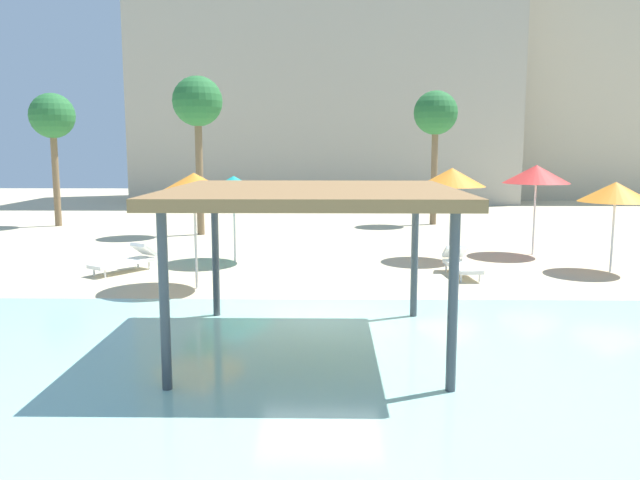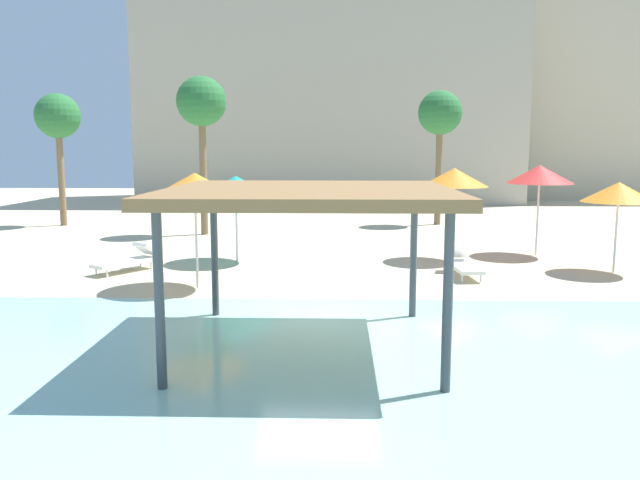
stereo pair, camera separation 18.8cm
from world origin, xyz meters
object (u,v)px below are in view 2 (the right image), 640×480
at_px(shade_pavilion, 309,197).
at_px(beach_umbrella_orange_4, 195,186).
at_px(lounge_chair_1, 129,259).
at_px(palm_tree_1, 58,119).
at_px(beach_umbrella_orange_2, 619,192).
at_px(beach_umbrella_orange_5, 454,177).
at_px(palm_tree_0, 440,116).
at_px(beach_umbrella_red_6, 540,174).
at_px(palm_tree_2, 201,105).
at_px(lounge_chair_3, 462,263).
at_px(beach_umbrella_teal_1, 236,186).

height_order(shade_pavilion, beach_umbrella_orange_4, beach_umbrella_orange_4).
relative_size(shade_pavilion, lounge_chair_1, 2.45).
bearing_deg(beach_umbrella_orange_4, palm_tree_1, 125.04).
distance_m(shade_pavilion, beach_umbrella_orange_2, 10.54).
distance_m(shade_pavilion, beach_umbrella_orange_5, 9.51).
bearing_deg(palm_tree_1, beach_umbrella_orange_2, -27.09).
xyz_separation_m(shade_pavilion, lounge_chair_1, (-5.26, 6.65, -2.24)).
height_order(shade_pavilion, lounge_chair_1, shade_pavilion).
relative_size(beach_umbrella_orange_5, palm_tree_0, 0.48).
relative_size(beach_umbrella_orange_2, palm_tree_1, 0.44).
relative_size(beach_umbrella_red_6, palm_tree_1, 0.50).
height_order(shade_pavilion, palm_tree_2, palm_tree_2).
relative_size(palm_tree_1, palm_tree_2, 0.93).
height_order(lounge_chair_3, palm_tree_1, palm_tree_1).
bearing_deg(palm_tree_0, palm_tree_1, -177.17).
distance_m(beach_umbrella_orange_2, lounge_chair_1, 13.41).
distance_m(beach_umbrella_orange_4, beach_umbrella_red_6, 10.92).
xyz_separation_m(lounge_chair_3, palm_tree_2, (-8.53, 7.84, 4.65)).
relative_size(beach_umbrella_orange_5, lounge_chair_3, 1.43).
bearing_deg(shade_pavilion, beach_umbrella_orange_5, 65.51).
distance_m(lounge_chair_1, palm_tree_0, 15.58).
bearing_deg(palm_tree_1, lounge_chair_1, -58.51).
distance_m(beach_umbrella_orange_5, palm_tree_1, 17.58).
bearing_deg(beach_umbrella_teal_1, palm_tree_0, 51.87).
bearing_deg(palm_tree_1, palm_tree_2, -21.61).
bearing_deg(beach_umbrella_orange_4, beach_umbrella_red_6, 27.49).
xyz_separation_m(shade_pavilion, beach_umbrella_orange_2, (8.01, 6.84, -0.38)).
height_order(beach_umbrella_orange_4, palm_tree_0, palm_tree_0).
relative_size(beach_umbrella_orange_2, beach_umbrella_orange_4, 0.88).
height_order(beach_umbrella_teal_1, palm_tree_2, palm_tree_2).
bearing_deg(lounge_chair_1, beach_umbrella_red_6, 138.79).
height_order(beach_umbrella_orange_5, palm_tree_0, palm_tree_0).
xyz_separation_m(beach_umbrella_teal_1, lounge_chair_1, (-2.74, -1.55, -1.92)).
height_order(beach_umbrella_orange_4, beach_umbrella_orange_5, beach_umbrella_orange_4).
bearing_deg(shade_pavilion, beach_umbrella_red_6, 54.92).
bearing_deg(beach_umbrella_teal_1, palm_tree_1, 136.13).
relative_size(beach_umbrella_orange_4, beach_umbrella_orange_5, 1.01).
height_order(beach_umbrella_red_6, lounge_chair_3, beach_umbrella_red_6).
height_order(beach_umbrella_teal_1, beach_umbrella_orange_2, beach_umbrella_teal_1).
relative_size(beach_umbrella_teal_1, beach_umbrella_orange_4, 0.92).
bearing_deg(lounge_chair_3, beach_umbrella_red_6, 133.57).
xyz_separation_m(beach_umbrella_orange_5, palm_tree_2, (-8.68, 5.48, 2.48)).
bearing_deg(palm_tree_2, beach_umbrella_orange_5, -32.26).
height_order(beach_umbrella_orange_2, beach_umbrella_orange_5, beach_umbrella_orange_5).
relative_size(beach_umbrella_orange_4, beach_umbrella_red_6, 0.98).
bearing_deg(beach_umbrella_red_6, palm_tree_1, 158.53).
bearing_deg(palm_tree_1, beach_umbrella_orange_4, -54.96).
height_order(palm_tree_1, palm_tree_2, palm_tree_2).
distance_m(beach_umbrella_red_6, palm_tree_2, 12.59).
xyz_separation_m(palm_tree_1, palm_tree_2, (6.75, -2.68, 0.39)).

